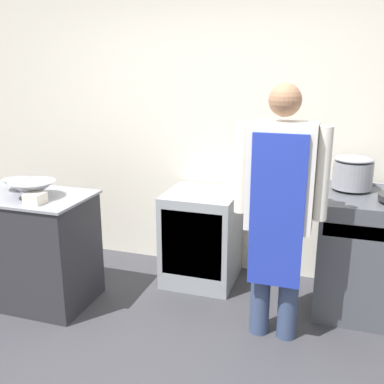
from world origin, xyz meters
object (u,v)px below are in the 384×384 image
at_px(stove, 369,254).
at_px(stock_pot, 353,172).
at_px(person_cook, 279,201).
at_px(mixing_bowl, 33,190).
at_px(fridge_unit, 202,237).
at_px(plastic_tub, 35,198).

height_order(stove, stock_pot, stock_pot).
bearing_deg(stove, stock_pot, 143.35).
distance_m(stove, stock_pot, 0.65).
height_order(stove, person_cook, person_cook).
distance_m(mixing_bowl, stock_pot, 2.48).
relative_size(person_cook, mixing_bowl, 5.02).
xyz_separation_m(fridge_unit, stock_pot, (1.21, 0.05, 0.67)).
bearing_deg(mixing_bowl, person_cook, 4.33).
bearing_deg(plastic_tub, mixing_bowl, 131.98).
bearing_deg(stove, person_cook, -137.25).
bearing_deg(plastic_tub, stock_pot, 23.98).
relative_size(stove, stock_pot, 3.15).
relative_size(fridge_unit, person_cook, 0.46).
bearing_deg(stove, fridge_unit, 176.64).
height_order(fridge_unit, person_cook, person_cook).
bearing_deg(mixing_bowl, plastic_tub, -48.02).
xyz_separation_m(stove, plastic_tub, (-2.38, -0.85, 0.48)).
bearing_deg(stove, mixing_bowl, -163.58).
xyz_separation_m(plastic_tub, stock_pot, (2.21, 0.98, 0.14)).
relative_size(person_cook, stock_pot, 5.86).
height_order(person_cook, mixing_bowl, person_cook).
relative_size(mixing_bowl, plastic_tub, 2.72).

